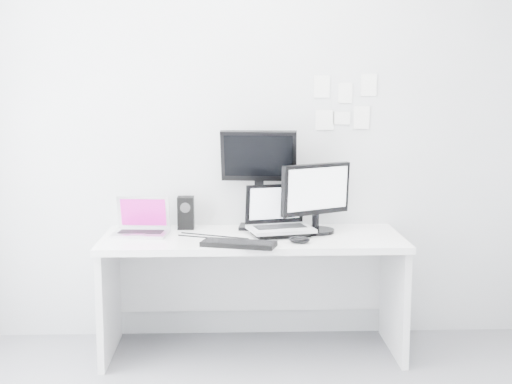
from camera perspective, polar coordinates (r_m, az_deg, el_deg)
back_wall at (r=4.48m, az=-0.42°, el=5.12°), size 3.60×0.00×3.60m
desk at (r=4.31m, az=-0.28°, el=-8.34°), size 1.80×0.70×0.73m
macbook at (r=4.26m, az=-9.41°, el=-1.93°), size 0.34×0.27×0.24m
speaker at (r=4.44m, az=-5.72°, el=-1.68°), size 0.12×0.12×0.20m
dell_laptop at (r=4.20m, az=2.03°, el=-1.50°), size 0.43×0.37×0.31m
rear_monitor at (r=4.39m, az=0.24°, el=1.13°), size 0.49×0.22×0.64m
samsung_monitor at (r=4.29m, az=4.96°, el=-0.42°), size 0.53×0.43×0.44m
keyboard at (r=3.95m, az=-1.42°, el=-4.23°), size 0.44×0.26×0.03m
mouse at (r=4.03m, az=3.55°, el=-3.89°), size 0.14×0.11×0.04m
wall_note_0 at (r=4.51m, az=5.37°, el=8.54°), size 0.10×0.00×0.14m
wall_note_1 at (r=4.53m, az=7.27°, el=8.00°), size 0.09×0.00×0.13m
wall_note_2 at (r=4.55m, az=9.16°, el=8.59°), size 0.10×0.00×0.14m
wall_note_3 at (r=4.53m, az=6.98°, el=5.98°), size 0.11×0.00×0.08m
wall_note_4 at (r=4.55m, az=8.58°, el=6.00°), size 0.10×0.00×0.15m
wall_note_5 at (r=4.51m, az=5.61°, el=5.84°), size 0.12×0.00×0.13m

